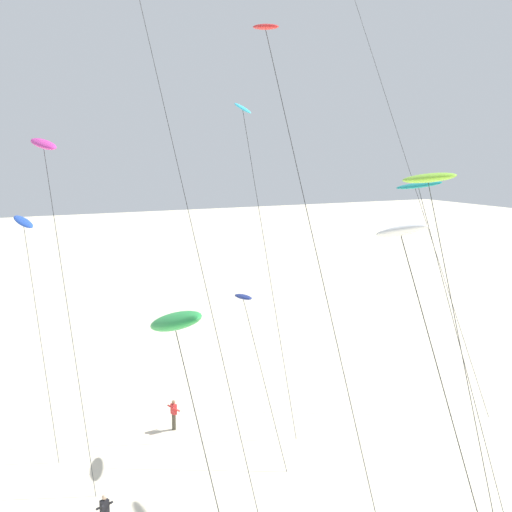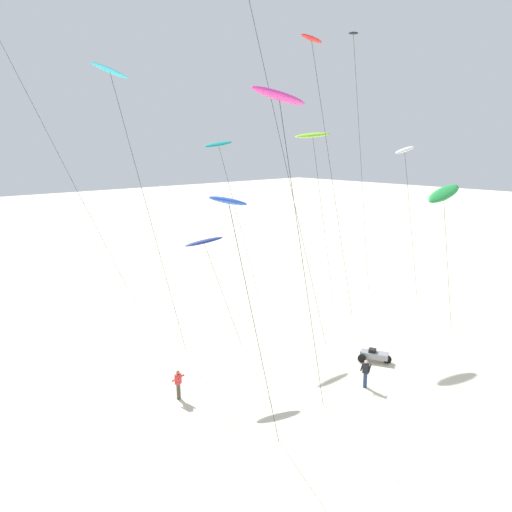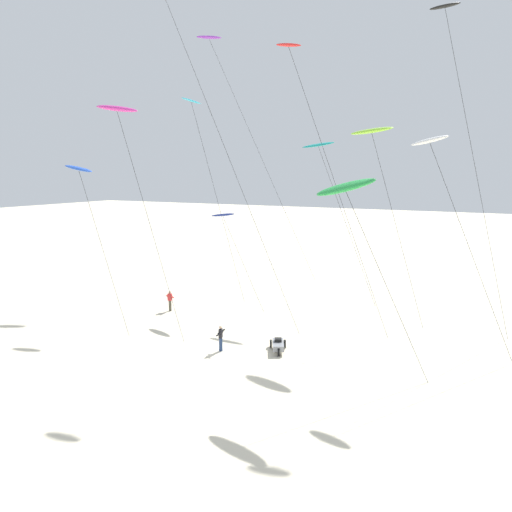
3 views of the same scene
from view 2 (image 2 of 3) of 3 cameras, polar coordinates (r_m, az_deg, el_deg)
name	(u,v)px [view 2 (image 2 of 3)]	position (r m, az deg, el deg)	size (l,w,h in m)	color
ground_plane	(426,416)	(27.52, 19.34, -17.25)	(260.00, 260.00, 0.00)	beige
kite_cyan	(113,81)	(28.28, -16.48, 19.06)	(5.70, 1.15, 17.72)	#33BFE0
kite_lime	(313,136)	(37.47, 6.69, 13.82)	(5.83, 1.54, 14.55)	#8CD833
kite_teal	(219,146)	(36.74, -4.37, 12.72)	(6.56, 1.40, 13.91)	teal
kite_magenta	(280,98)	(20.12, 2.80, 18.00)	(5.96, 1.33, 15.77)	#D8339E
kite_blue	(230,205)	(17.65, -3.12, 6.00)	(4.42, 1.13, 11.89)	blue
kite_white	(405,152)	(38.45, 17.08, 11.60)	(6.45, 1.35, 13.49)	white
kite_red	(313,49)	(31.93, 6.71, 23.01)	(8.08, 1.59, 19.91)	red
kite_green	(444,194)	(33.10, 21.17, 6.82)	(6.44, 1.44, 11.27)	green
kite_navy	(204,243)	(29.04, -6.08, 1.58)	(4.74, 1.17, 8.13)	navy
kite_black	(354,41)	(41.79, 11.42, 23.45)	(6.27, 1.59, 22.15)	black
kite_flyer_nearest	(178,384)	(27.45, -9.11, -14.58)	(0.63, 0.61, 1.67)	#4C4738
kite_flyer_middle	(366,373)	(28.95, 12.74, -13.23)	(0.65, 0.66, 1.67)	navy
beach_buggy	(374,355)	(32.45, 13.66, -11.21)	(1.60, 2.09, 0.82)	gray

